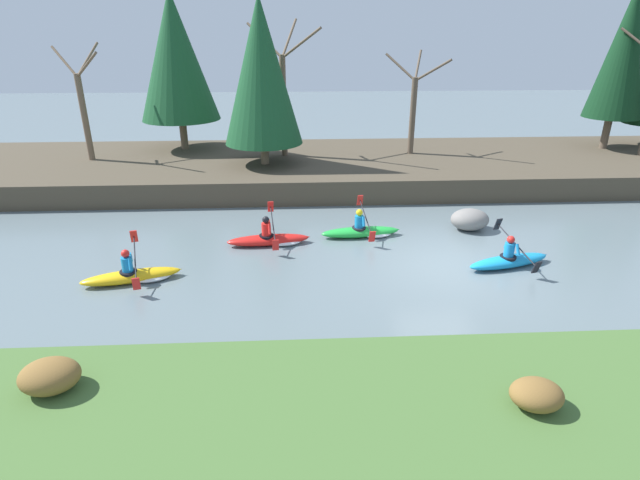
{
  "coord_description": "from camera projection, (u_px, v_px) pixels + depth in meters",
  "views": [
    {
      "loc": [
        -4.45,
        -13.39,
        6.67
      ],
      "look_at": [
        -3.7,
        0.92,
        0.55
      ],
      "focal_mm": 28.0,
      "sensor_mm": 36.0,
      "label": 1
    }
  ],
  "objects": [
    {
      "name": "conifer_tree_left",
      "position": [
        261.0,
        71.0,
        20.97
      ],
      "size": [
        3.41,
        3.41,
        6.99
      ],
      "color": "#7A664C",
      "rests_on": "riverbank_far"
    },
    {
      "name": "kayaker_middle",
      "position": [
        364.0,
        231.0,
        17.19
      ],
      "size": [
        2.79,
        2.07,
        1.2
      ],
      "rotation": [
        0.0,
        0.0,
        0.09
      ],
      "color": "green",
      "rests_on": "ground"
    },
    {
      "name": "riverbank_far",
      "position": [
        387.0,
        167.0,
        23.97
      ],
      "size": [
        44.0,
        8.32,
        1.0
      ],
      "color": "#4C4233",
      "rests_on": "ground"
    },
    {
      "name": "kayaker_far_back",
      "position": [
        135.0,
        275.0,
        14.15
      ],
      "size": [
        2.78,
        2.04,
        1.2
      ],
      "rotation": [
        0.0,
        0.0,
        0.26
      ],
      "color": "yellow",
      "rests_on": "ground"
    },
    {
      "name": "shrub_clump_second",
      "position": [
        537.0,
        394.0,
        8.66
      ],
      "size": [
        0.93,
        0.78,
        0.51
      ],
      "color": "brown",
      "rests_on": "riverbank_near"
    },
    {
      "name": "boulder_midstream",
      "position": [
        470.0,
        220.0,
        17.71
      ],
      "size": [
        1.35,
        1.06,
        0.76
      ],
      "color": "gray",
      "rests_on": "ground"
    },
    {
      "name": "riverbank_near",
      "position": [
        563.0,
        438.0,
        8.44
      ],
      "size": [
        44.0,
        5.46,
        0.54
      ],
      "color": "#476B33",
      "rests_on": "ground"
    },
    {
      "name": "ground_plane",
      "position": [
        443.0,
        266.0,
        15.13
      ],
      "size": [
        90.0,
        90.0,
        0.0
      ],
      "primitive_type": "plane",
      "color": "slate"
    },
    {
      "name": "bare_tree_mid_upstream",
      "position": [
        284.0,
        94.0,
        22.96
      ],
      "size": [
        3.35,
        3.31,
        6.06
      ],
      "color": "brown",
      "rests_on": "riverbank_far"
    },
    {
      "name": "kayaker_trailing",
      "position": [
        272.0,
        239.0,
        16.56
      ],
      "size": [
        2.79,
        2.07,
        1.2
      ],
      "rotation": [
        0.0,
        0.0,
        0.11
      ],
      "color": "red",
      "rests_on": "ground"
    },
    {
      "name": "conifer_tree_far_left",
      "position": [
        175.0,
        56.0,
        23.59
      ],
      "size": [
        3.79,
        3.79,
        7.35
      ],
      "color": "brown",
      "rests_on": "riverbank_far"
    },
    {
      "name": "bare_tree_mid_downstream",
      "position": [
        413.0,
        107.0,
        23.57
      ],
      "size": [
        2.64,
        2.6,
        4.7
      ],
      "color": "brown",
      "rests_on": "riverbank_far"
    },
    {
      "name": "kayaker_lead",
      "position": [
        510.0,
        260.0,
        15.03
      ],
      "size": [
        2.77,
        2.04,
        1.2
      ],
      "rotation": [
        0.0,
        0.0,
        0.27
      ],
      "color": "#1993D6",
      "rests_on": "ground"
    },
    {
      "name": "bare_tree_upstream",
      "position": [
        84.0,
        107.0,
        22.33
      ],
      "size": [
        2.83,
        2.8,
        5.07
      ],
      "color": "brown",
      "rests_on": "riverbank_far"
    },
    {
      "name": "conifer_tree_mid_left",
      "position": [
        624.0,
        51.0,
        23.61
      ],
      "size": [
        2.63,
        2.63,
        7.73
      ],
      "color": "brown",
      "rests_on": "riverbank_far"
    },
    {
      "name": "shrub_clump_nearest",
      "position": [
        50.0,
        376.0,
        9.05
      ],
      "size": [
        1.09,
        0.91,
        0.59
      ],
      "color": "brown",
      "rests_on": "riverbank_near"
    }
  ]
}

